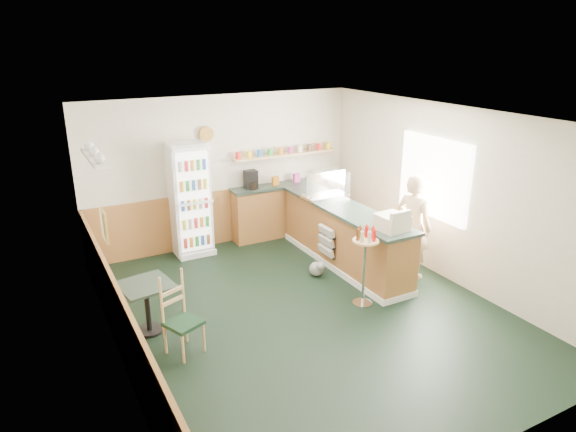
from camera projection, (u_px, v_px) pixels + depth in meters
ground at (306, 311)px, 7.17m from camera, size 6.00×6.00×0.00m
room_envelope at (267, 196)px, 7.17m from camera, size 5.04×6.02×2.72m
service_counter at (344, 239)px, 8.51m from camera, size 0.68×3.01×1.01m
back_counter at (287, 206)px, 9.85m from camera, size 2.24×0.42×1.69m
drinks_fridge at (191, 200)px, 8.80m from camera, size 0.65×0.54×1.97m
display_case at (325, 185)px, 8.77m from camera, size 0.78×0.41×0.44m
cash_register at (392, 222)px, 7.32m from camera, size 0.41×0.43×0.23m
shopkeeper at (413, 226)px, 7.99m from camera, size 0.55×0.65×1.67m
condiment_stand at (365, 255)px, 7.13m from camera, size 0.37×0.37×1.15m
newspaper_rack at (326, 242)px, 8.33m from camera, size 0.09×0.42×0.50m
cafe_table at (147, 298)px, 6.52m from camera, size 0.71×0.71×0.68m
cafe_chair at (181, 311)px, 6.13m from camera, size 0.49×0.50×1.01m
dog_doorstop at (317, 268)px, 8.19m from camera, size 0.23×0.30×0.27m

